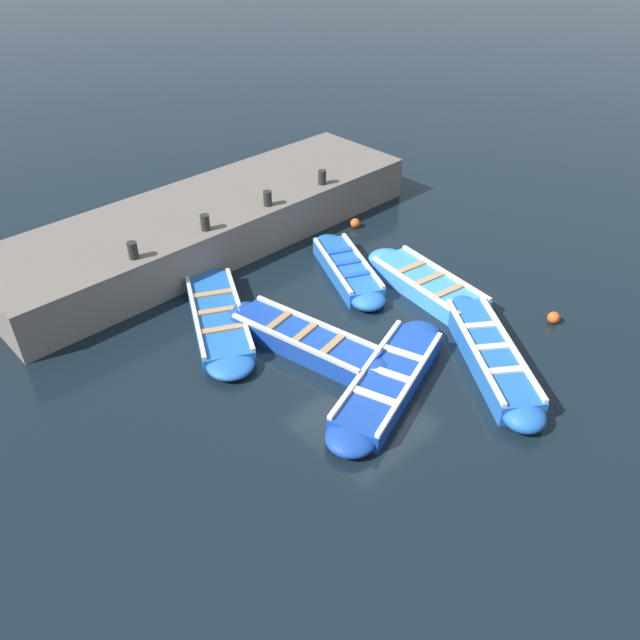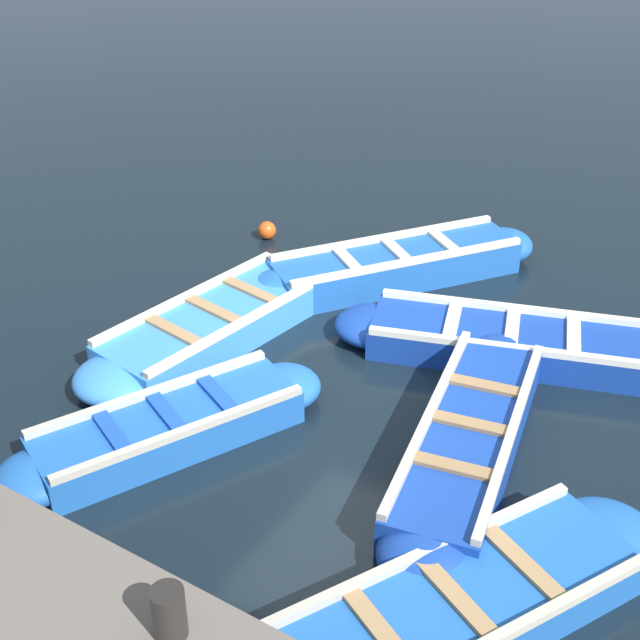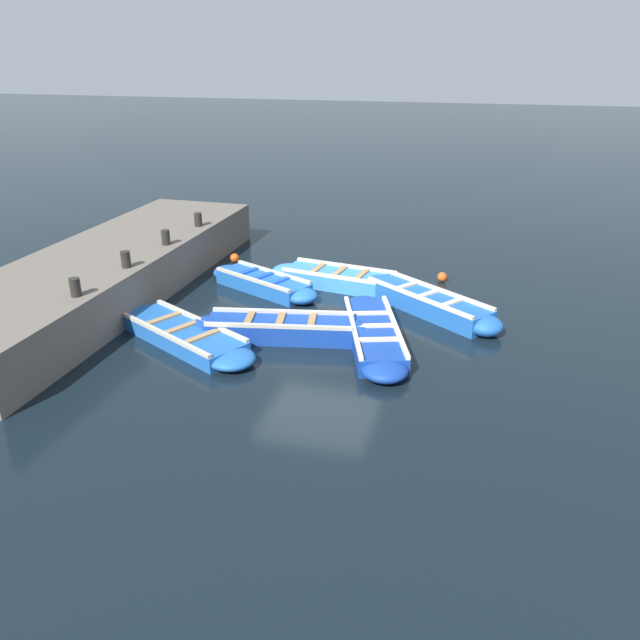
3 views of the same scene
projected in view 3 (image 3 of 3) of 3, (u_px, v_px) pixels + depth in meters
The scene contains 15 objects.
ground_plane at pixel (320, 317), 13.39m from camera, with size 120.00×120.00×0.00m, color black.
boat_stern_in at pixel (374, 334), 12.18m from camera, with size 1.99×3.88×0.39m.
boat_mid_row at pixel (263, 283), 14.79m from camera, with size 3.21×2.02×0.40m.
boat_outer_left at pixel (428, 303), 13.57m from camera, with size 3.50×2.81×0.47m.
boat_end_of_row at pixel (339, 279), 15.05m from camera, with size 3.67×1.40×0.42m.
boat_alongside at pixel (182, 335), 12.17m from camera, with size 3.83×2.57×0.37m.
boat_centre at pixel (281, 329), 12.33m from camera, with size 3.77×1.44×0.45m.
quay_wall at pixel (107, 273), 14.43m from camera, with size 2.93×10.51×1.04m.
bollard_north at pixel (198, 220), 16.18m from camera, with size 0.20×0.20×0.35m, color black.
bollard_mid_north at pixel (166, 237), 14.64m from camera, with size 0.20×0.20×0.35m, color black.
bollard_mid_south at pixel (126, 259), 13.11m from camera, with size 0.20×0.20×0.35m, color black.
bollard_south at pixel (75, 287), 11.57m from camera, with size 0.20×0.20×0.35m, color black.
buoy_orange_near at pixel (442, 277), 15.36m from camera, with size 0.24×0.24×0.24m, color #E05119.
buoy_yellow_far at pixel (391, 284), 14.80m from camera, with size 0.32×0.32×0.32m, color #E05119.
buoy_white_drifting at pixel (235, 258), 16.77m from camera, with size 0.24×0.24×0.24m, color #E05119.
Camera 3 is at (-3.27, 11.86, 5.27)m, focal length 35.00 mm.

